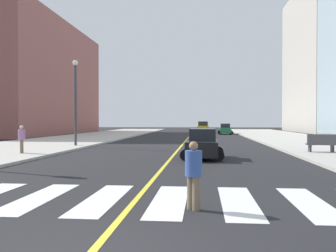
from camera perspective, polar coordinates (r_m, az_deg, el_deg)
The scene contains 11 objects.
sidewalk_kerb_west at distance 29.16m, azimuth -23.21°, elevation -3.24°, with size 10.00×120.00×0.15m, color #B2ADA3.
crosswalk_paint at distance 9.90m, azimuth -5.06°, elevation -11.49°, with size 13.50×4.00×0.01m.
lane_divider_paint at distance 45.59m, azimuth 3.25°, elevation -1.81°, with size 0.16×80.00×0.01m, color yellow.
low_rise_brick_west at distance 62.80m, azimuth -22.15°, elevation 6.84°, with size 16.00×32.00×17.50m, color #8D4F49.
car_green_nearest at distance 56.86m, azimuth 9.01°, elevation -0.51°, with size 2.37×3.76×1.67m.
car_yellow_second at distance 65.16m, azimuth 5.56°, elevation -0.21°, with size 2.81×4.46×1.98m.
car_black_third at distance 20.22m, azimuth 5.52°, elevation -2.96°, with size 2.42×3.80×1.67m.
park_bench at distance 24.62m, azimuth 23.05°, elevation -2.55°, with size 1.82×0.63×1.12m.
pedestrian_crossing at distance 8.64m, azimuth 4.05°, elevation -7.28°, with size 0.40×0.40×1.63m.
pedestrian_walking_west at distance 23.67m, azimuth -22.09°, elevation -1.75°, with size 0.42×0.42×1.68m.
street_lamp at distance 29.72m, azimuth -14.40°, elevation 4.83°, with size 0.44×0.44×6.79m.
Camera 1 is at (1.77, -5.51, 2.12)m, focal length 38.63 mm.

